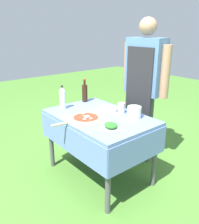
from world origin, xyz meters
name	(u,v)px	position (x,y,z in m)	size (l,w,h in m)	color
ground_plane	(99,174)	(0.00, 0.00, 0.00)	(12.00, 12.00, 0.00)	#477A2D
prep_table	(99,124)	(0.00, 0.00, 0.64)	(1.18, 0.79, 0.74)	#607AB7
person_cook	(144,81)	(0.02, 0.68, 1.03)	(0.66, 0.22, 1.75)	#4C4C51
pizza_on_peel	(85,118)	(0.01, -0.19, 0.76)	(0.42, 0.58, 0.05)	#D1B27F
oil_bottle	(85,93)	(-0.51, 0.18, 0.86)	(0.07, 0.07, 0.29)	black
water_bottle	(63,98)	(-0.45, -0.18, 0.87)	(0.07, 0.07, 0.28)	silver
herb_container	(111,126)	(0.34, -0.14, 0.77)	(0.19, 0.18, 0.05)	silver
mixing_tub	(134,112)	(0.29, 0.23, 0.80)	(0.14, 0.14, 0.12)	silver
plate_stack	(107,109)	(-0.07, 0.18, 0.76)	(0.24, 0.24, 0.03)	beige
sauce_jar	(121,109)	(0.09, 0.24, 0.79)	(0.08, 0.08, 0.12)	silver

